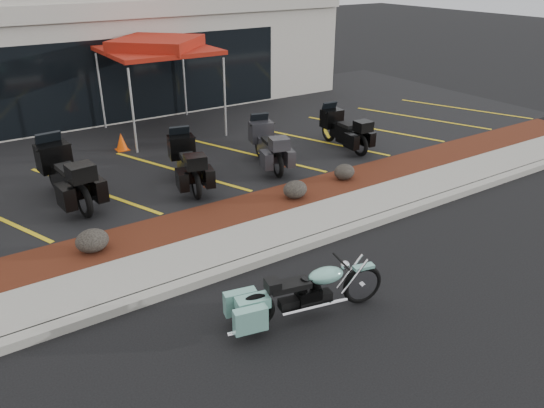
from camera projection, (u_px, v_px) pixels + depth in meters
ground at (313, 277)px, 9.19m from camera, size 90.00×90.00×0.00m
curb at (284, 251)px, 9.84m from camera, size 24.00×0.25×0.15m
sidewalk at (264, 236)px, 10.37m from camera, size 24.00×1.20×0.15m
mulch_bed at (233, 214)px, 11.27m from camera, size 24.00×1.20×0.16m
upper_lot at (141, 146)px, 15.37m from camera, size 26.00×9.60×0.15m
dealership_building at (74, 49)px, 19.30m from camera, size 18.00×8.16×4.00m
boulder_left at (92, 241)px, 9.59m from camera, size 0.60×0.50×0.43m
boulder_mid at (295, 189)px, 11.75m from camera, size 0.56×0.47×0.40m
boulder_right at (344, 172)px, 12.76m from camera, size 0.53×0.44×0.37m
hero_cruiser at (363, 279)px, 8.31m from camera, size 2.61×1.15×0.89m
touring_black_front at (53, 162)px, 11.91m from camera, size 1.15×2.49×1.40m
touring_black_mid at (181, 151)px, 12.87m from camera, size 1.26×2.26×1.24m
touring_grey at (260, 135)px, 14.03m from camera, size 1.31×2.22×1.21m
touring_black_rear at (329, 122)px, 15.27m from camera, size 0.88×2.05×1.17m
traffic_cone at (121, 142)px, 14.71m from camera, size 0.38×0.38×0.49m
popup_canopy at (157, 47)px, 15.32m from camera, size 3.28×3.28×2.79m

